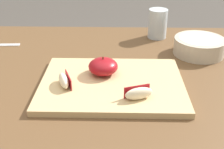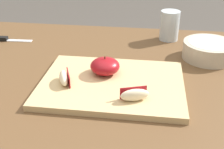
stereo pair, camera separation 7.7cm
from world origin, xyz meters
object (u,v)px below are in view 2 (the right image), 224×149
apple_half_skin_up (105,66)px  ceramic_fruit_bowl (209,50)px  apple_wedge_near_knife (135,95)px  apple_wedge_front (64,78)px  cutting_board (112,84)px  drinking_glass_water (170,26)px  paring_knife (2,39)px

apple_half_skin_up → ceramic_fruit_bowl: 0.35m
apple_wedge_near_knife → apple_wedge_front: 0.19m
cutting_board → drinking_glass_water: bearing=66.8°
paring_knife → drinking_glass_water: (0.60, 0.09, 0.05)m
apple_half_skin_up → drinking_glass_water: bearing=60.7°
apple_half_skin_up → drinking_glass_water: 0.37m
apple_wedge_front → paring_knife: size_ratio=0.44×
apple_half_skin_up → ceramic_fruit_bowl: size_ratio=0.50×
apple_half_skin_up → ceramic_fruit_bowl: (0.30, 0.18, -0.01)m
cutting_board → apple_wedge_front: apple_wedge_front is taller
apple_half_skin_up → drinking_glass_water: drinking_glass_water is taller
ceramic_fruit_bowl → paring_knife: bearing=175.5°
apple_wedge_near_knife → paring_knife: bearing=144.7°
apple_half_skin_up → paring_knife: bearing=150.8°
apple_half_skin_up → drinking_glass_water: size_ratio=0.76×
ceramic_fruit_bowl → apple_wedge_front: bearing=-148.5°
cutting_board → ceramic_fruit_bowl: 0.35m
cutting_board → drinking_glass_water: (0.16, 0.37, 0.04)m
paring_knife → ceramic_fruit_bowl: (0.72, -0.06, 0.02)m
paring_knife → ceramic_fruit_bowl: size_ratio=1.00×
cutting_board → apple_wedge_near_knife: apple_wedge_near_knife is taller
apple_half_skin_up → apple_wedge_front: 0.12m
apple_wedge_front → drinking_glass_water: (0.28, 0.39, 0.02)m
apple_wedge_front → drinking_glass_water: bearing=54.7°
apple_half_skin_up → apple_wedge_front: (-0.10, -0.07, -0.01)m
drinking_glass_water → ceramic_fruit_bowl: bearing=-51.6°
apple_half_skin_up → apple_wedge_near_knife: apple_half_skin_up is taller
apple_wedge_near_knife → apple_half_skin_up: bearing=125.6°
apple_wedge_near_knife → paring_knife: (-0.51, 0.36, -0.02)m
cutting_board → apple_wedge_near_knife: bearing=-52.2°
cutting_board → drinking_glass_water: 0.40m
cutting_board → ceramic_fruit_bowl: ceramic_fruit_bowl is taller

